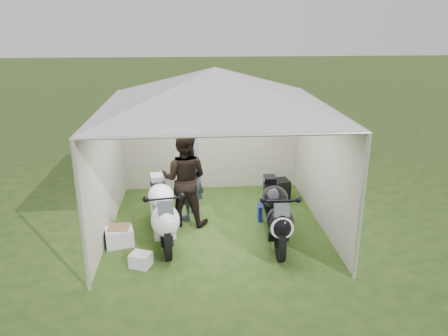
{
  "coord_description": "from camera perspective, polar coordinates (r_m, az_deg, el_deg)",
  "views": [
    {
      "loc": [
        -0.44,
        -7.64,
        3.78
      ],
      "look_at": [
        0.17,
        0.35,
        1.04
      ],
      "focal_mm": 35.0,
      "sensor_mm": 36.0,
      "label": 1
    }
  ],
  "objects": [
    {
      "name": "ground",
      "position": [
        8.53,
        -0.99,
        -7.41
      ],
      "size": [
        80.0,
        80.0,
        0.0
      ],
      "primitive_type": "plane",
      "color": "#294314",
      "rests_on": "ground"
    },
    {
      "name": "canopy_tent",
      "position": [
        7.78,
        -1.11,
        9.98
      ],
      "size": [
        5.66,
        5.66,
        3.0
      ],
      "color": "silver",
      "rests_on": "ground"
    },
    {
      "name": "motorcycle_white",
      "position": [
        7.76,
        -8.04,
        -5.65
      ],
      "size": [
        0.67,
        2.1,
        1.04
      ],
      "rotation": [
        0.0,
        0.0,
        0.16
      ],
      "color": "black",
      "rests_on": "ground"
    },
    {
      "name": "motorcycle_black",
      "position": [
        7.71,
        6.77,
        -5.88
      ],
      "size": [
        0.52,
        2.06,
        1.01
      ],
      "rotation": [
        0.0,
        0.0,
        -0.05
      ],
      "color": "black",
      "rests_on": "ground"
    },
    {
      "name": "paddock_stand",
      "position": [
        8.72,
        5.82,
        -5.76
      ],
      "size": [
        0.43,
        0.28,
        0.31
      ],
      "primitive_type": "cube",
      "rotation": [
        0.0,
        0.0,
        -0.05
      ],
      "color": "#1723D4",
      "rests_on": "ground"
    },
    {
      "name": "person_dark_jacket",
      "position": [
        8.28,
        -5.19,
        -1.41
      ],
      "size": [
        1.03,
        0.88,
        1.83
      ],
      "primitive_type": "imported",
      "rotation": [
        0.0,
        0.0,
        2.91
      ],
      "color": "black",
      "rests_on": "ground"
    },
    {
      "name": "person_blue_jacket",
      "position": [
        8.5,
        -4.49,
        -0.32
      ],
      "size": [
        0.78,
        0.86,
        1.98
      ],
      "primitive_type": "imported",
      "rotation": [
        0.0,
        0.0,
        -2.13
      ],
      "color": "slate",
      "rests_on": "ground"
    },
    {
      "name": "equipment_box",
      "position": [
        9.58,
        6.98,
        -2.94
      ],
      "size": [
        0.54,
        0.46,
        0.48
      ],
      "primitive_type": "cube",
      "rotation": [
        0.0,
        0.0,
        0.17
      ],
      "color": "black",
      "rests_on": "ground"
    },
    {
      "name": "crate_0",
      "position": [
        7.97,
        -13.51,
        -8.72
      ],
      "size": [
        0.55,
        0.47,
        0.31
      ],
      "primitive_type": "cube",
      "rotation": [
        0.0,
        0.0,
        0.26
      ],
      "color": "silver",
      "rests_on": "ground"
    },
    {
      "name": "crate_1",
      "position": [
        8.02,
        -13.46,
        -8.5
      ],
      "size": [
        0.38,
        0.38,
        0.32
      ],
      "primitive_type": "cube",
      "rotation": [
        0.0,
        0.0,
        -0.05
      ],
      "color": "brown",
      "rests_on": "ground"
    },
    {
      "name": "crate_2",
      "position": [
        7.28,
        -10.82,
        -11.71
      ],
      "size": [
        0.39,
        0.36,
        0.23
      ],
      "primitive_type": "cube",
      "rotation": [
        0.0,
        0.0,
        -0.37
      ],
      "color": "silver",
      "rests_on": "ground"
    }
  ]
}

